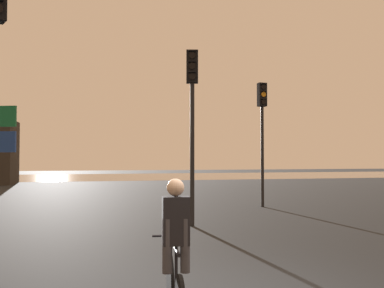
% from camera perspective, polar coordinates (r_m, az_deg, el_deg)
% --- Properties ---
extents(water_strip, '(80.00, 16.00, 0.01)m').
position_cam_1_polar(water_strip, '(43.13, -10.91, -4.31)').
color(water_strip, gray).
rests_on(water_strip, ground).
extents(traffic_light_far_right, '(0.34, 0.35, 4.73)m').
position_cam_1_polar(traffic_light_far_right, '(16.58, 9.34, 3.05)').
color(traffic_light_far_right, black).
rests_on(traffic_light_far_right, ground).
extents(traffic_light_center, '(0.37, 0.38, 4.82)m').
position_cam_1_polar(traffic_light_center, '(11.76, 0.03, 5.30)').
color(traffic_light_center, black).
rests_on(traffic_light_center, ground).
extents(cyclist, '(0.46, 1.71, 1.62)m').
position_cam_1_polar(cyclist, '(4.97, -2.24, -13.87)').
color(cyclist, black).
rests_on(cyclist, ground).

